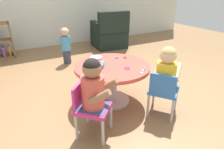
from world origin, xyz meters
TOP-DOWN VIEW (x-y plane):
  - ground_plane at (0.00, 0.00)m, footprint 10.00×10.00m
  - craft_table at (0.00, 0.00)m, footprint 0.90×0.90m
  - child_chair_left at (-0.47, -0.42)m, footprint 0.42×0.42m
  - seated_child_left at (-0.44, -0.45)m, footprint 0.43×0.43m
  - child_chair_right at (0.35, -0.52)m, footprint 0.42×0.42m
  - seated_child_right at (0.38, -0.50)m, footprint 0.44×0.42m
  - armchair_dark at (1.12, 2.15)m, footprint 0.77×0.78m
  - toddler_standing at (-0.10, 1.58)m, footprint 0.17×0.17m
  - rolling_pin at (-0.13, 0.01)m, footprint 0.15×0.20m
  - craft_scissors at (0.22, -0.31)m, footprint 0.13×0.13m
  - playdough_blob_0 at (-0.07, 0.31)m, footprint 0.16×0.16m
  - cookie_cutter_0 at (0.18, 0.19)m, footprint 0.06×0.06m
  - cookie_cutter_1 at (0.10, -0.18)m, footprint 0.07×0.07m
  - cookie_cutter_2 at (0.27, 0.14)m, footprint 0.05×0.05m

SIDE VIEW (x-z plane):
  - ground_plane at x=0.00m, z-range 0.00..0.00m
  - child_chair_left at x=-0.47m, z-range 0.04..0.57m
  - child_chair_right at x=0.35m, z-range 0.04..0.57m
  - armchair_dark at x=1.12m, z-range -0.12..0.73m
  - toddler_standing at x=-0.10m, z-range 0.02..0.70m
  - craft_table at x=0.00m, z-range 0.13..0.62m
  - craft_scissors at x=0.22m, z-range 0.49..0.50m
  - cookie_cutter_0 at x=0.18m, z-range 0.49..0.50m
  - cookie_cutter_1 at x=0.10m, z-range 0.49..0.50m
  - cookie_cutter_2 at x=0.27m, z-range 0.49..0.50m
  - playdough_blob_0 at x=-0.07m, z-range 0.49..0.51m
  - rolling_pin at x=-0.13m, z-range 0.49..0.54m
  - seated_child_left at x=-0.44m, z-range 0.28..0.79m
  - seated_child_right at x=0.38m, z-range 0.28..0.79m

